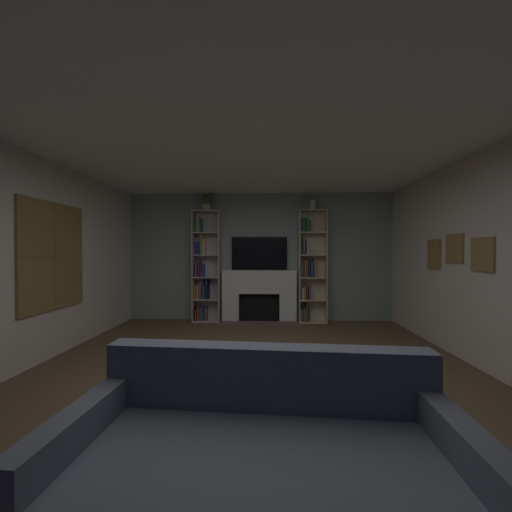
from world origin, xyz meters
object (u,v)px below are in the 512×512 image
(tv, at_px, (259,254))
(couch, at_px, (263,469))
(bookshelf_right, at_px, (309,268))
(vase_with_flowers, at_px, (313,203))
(coffee_table, at_px, (264,380))
(bookshelf_left, at_px, (204,269))
(potted_plant, at_px, (206,202))
(fireplace, at_px, (259,294))

(tv, bearing_deg, couch, -88.26)
(bookshelf_right, bearing_deg, vase_with_flowers, -36.80)
(couch, relative_size, coffee_table, 2.63)
(bookshelf_left, distance_m, bookshelf_right, 2.15)
(bookshelf_right, height_order, potted_plant, potted_plant)
(bookshelf_right, relative_size, coffee_table, 2.78)
(potted_plant, relative_size, vase_with_flowers, 0.91)
(fireplace, height_order, potted_plant, potted_plant)
(potted_plant, xyz_separation_m, coffee_table, (1.21, -3.35, -2.13))
(tv, distance_m, coffee_table, 3.64)
(bookshelf_right, distance_m, vase_with_flowers, 1.31)
(bookshelf_left, height_order, couch, bookshelf_left)
(bookshelf_left, bearing_deg, tv, 3.84)
(tv, height_order, vase_with_flowers, vase_with_flowers)
(fireplace, distance_m, couch, 4.33)
(fireplace, xyz_separation_m, vase_with_flowers, (1.08, -0.03, 1.86))
(potted_plant, bearing_deg, bookshelf_left, 142.81)
(bookshelf_left, relative_size, couch, 1.06)
(potted_plant, relative_size, couch, 0.15)
(tv, height_order, coffee_table, tv)
(bookshelf_right, height_order, coffee_table, bookshelf_right)
(vase_with_flowers, bearing_deg, bookshelf_left, 178.89)
(bookshelf_left, xyz_separation_m, couch, (1.27, -4.33, -0.80))
(bookshelf_right, height_order, vase_with_flowers, vase_with_flowers)
(bookshelf_right, relative_size, vase_with_flowers, 6.32)
(tv, relative_size, potted_plant, 3.51)
(fireplace, distance_m, coffee_table, 3.39)
(tv, xyz_separation_m, potted_plant, (-1.08, -0.12, 1.06))
(potted_plant, bearing_deg, couch, -74.21)
(bookshelf_right, height_order, couch, bookshelf_right)
(fireplace, bearing_deg, vase_with_flowers, -1.63)
(tv, distance_m, vase_with_flowers, 1.49)
(tv, distance_m, bookshelf_left, 1.18)
(coffee_table, bearing_deg, fireplace, 92.22)
(bookshelf_left, relative_size, bookshelf_right, 1.00)
(vase_with_flowers, bearing_deg, bookshelf_right, 143.20)
(fireplace, distance_m, vase_with_flowers, 2.15)
(tv, xyz_separation_m, couch, (0.13, -4.40, -1.12))
(fireplace, height_order, bookshelf_right, bookshelf_right)
(tv, bearing_deg, coffee_table, -87.84)
(fireplace, xyz_separation_m, tv, (0.00, 0.09, 0.83))
(vase_with_flowers, bearing_deg, fireplace, 178.37)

